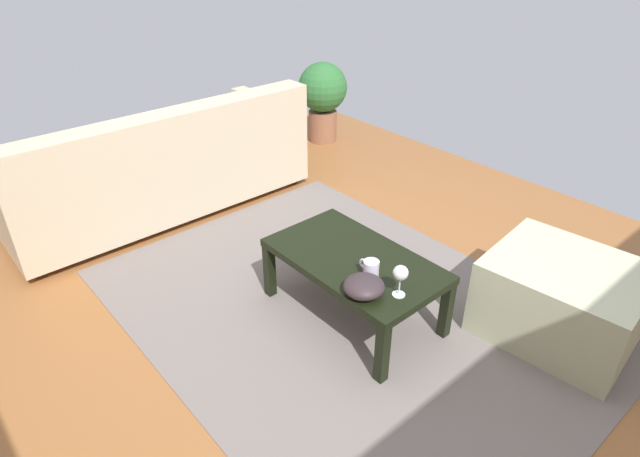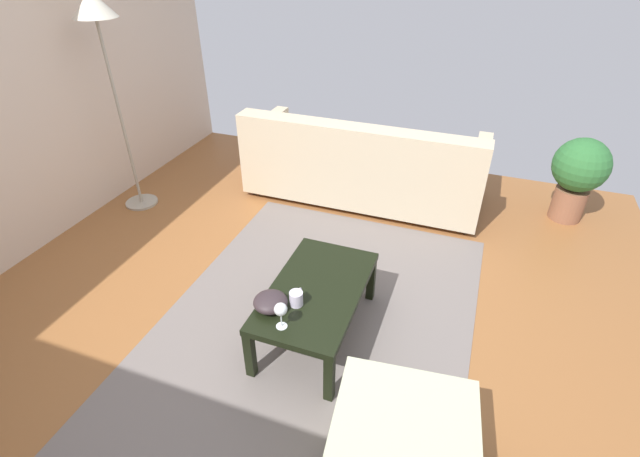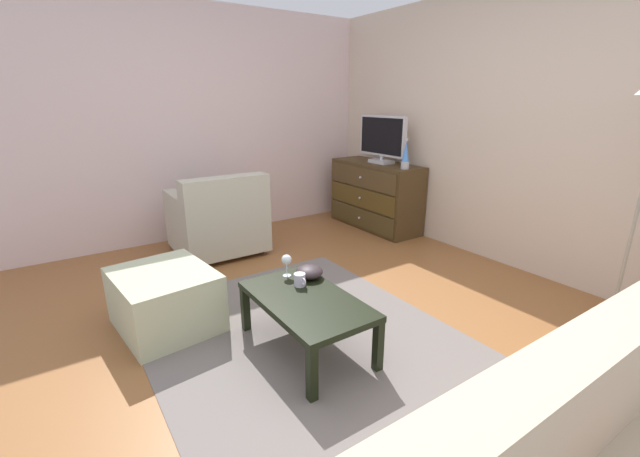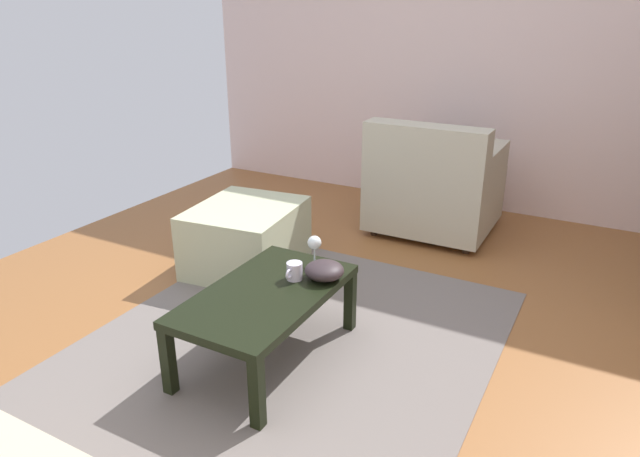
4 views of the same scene
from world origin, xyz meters
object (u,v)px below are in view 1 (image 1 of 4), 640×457
Objects in this scene: coffee_table at (354,265)px; wine_glass at (401,274)px; mug at (371,269)px; couch_large at (160,169)px; ottoman at (561,300)px; bowl_decorative at (364,286)px; potted_plant at (323,94)px.

wine_glass is at bearing 169.69° from coffee_table.
coffee_table is 0.39m from wine_glass.
mug is at bearing 160.93° from coffee_table.
couch_large is at bearing 6.60° from coffee_table.
ottoman is (-0.61, -0.73, -0.20)m from mug.
bowl_decorative is at bearing 46.30° from wine_glass.
potted_plant is (2.16, -1.60, 0.03)m from mug.
ottoman is at bearing -139.24° from coffee_table.
coffee_table is at bearing -173.40° from couch_large.
ottoman is at bearing 162.56° from potted_plant.
potted_plant is (2.35, -1.60, -0.04)m from wine_glass.
potted_plant reaches higher than wine_glass.
bowl_decorative is 0.27× the size of ottoman.
coffee_table is 0.43× the size of couch_large.
ottoman is 0.97× the size of potted_plant.
ottoman is (-2.51, -0.87, -0.11)m from couch_large.
coffee_table is at bearing -19.07° from mug.
couch_large is 2.66m from ottoman.
mug is (-0.16, 0.06, 0.09)m from coffee_table.
mug reaches higher than ottoman.
bowl_decorative is 0.26× the size of potted_plant.
ottoman is at bearing -122.38° from bowl_decorative.
wine_glass is at bearing 145.65° from potted_plant.
wine_glass is at bearing -176.22° from couch_large.
wine_glass reaches higher than ottoman.
potted_plant is at bearing -37.63° from coffee_table.
wine_glass reaches higher than bowl_decorative.
mug is at bearing -175.64° from couch_large.
mug is at bearing 143.54° from potted_plant.
potted_plant is at bearing -17.44° from ottoman.
ottoman is (-0.78, -0.67, -0.11)m from coffee_table.
wine_glass is at bearing -133.70° from bowl_decorative.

